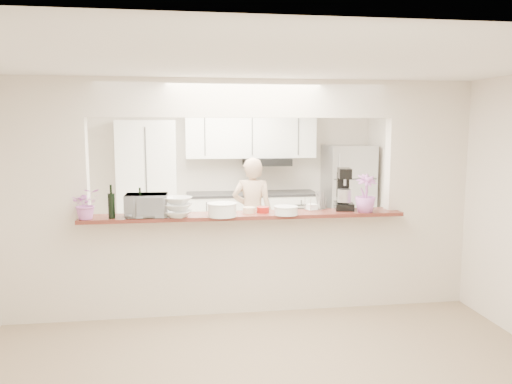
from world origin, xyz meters
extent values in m
plane|color=tan|center=(0.00, 0.00, 0.00)|extent=(6.00, 6.00, 0.00)
cube|color=beige|center=(0.00, 1.55, 0.01)|extent=(5.00, 2.90, 0.01)
cube|color=silver|center=(-2.05, 0.00, 1.25)|extent=(0.90, 0.15, 2.50)
cube|color=silver|center=(2.05, 0.00, 1.25)|extent=(0.90, 0.15, 2.50)
cube|color=silver|center=(0.00, 0.00, 2.30)|extent=(3.20, 0.15, 0.40)
cube|color=silver|center=(0.00, 0.00, 0.53)|extent=(3.20, 0.15, 1.05)
cube|color=brown|center=(0.00, -0.05, 1.07)|extent=(3.40, 0.38, 0.04)
cube|color=white|center=(-1.20, 2.70, 1.05)|extent=(0.90, 0.60, 2.10)
cube|color=white|center=(0.45, 2.70, 0.45)|extent=(2.10, 0.60, 0.90)
cube|color=#2D2D30|center=(0.45, 2.70, 0.92)|extent=(2.10, 0.62, 0.04)
cube|color=white|center=(0.45, 2.83, 1.88)|extent=(2.10, 0.35, 0.75)
cube|color=black|center=(0.70, 2.72, 1.44)|extent=(0.75, 0.45, 0.12)
cube|color=black|center=(1.20, 2.40, 0.50)|extent=(0.55, 0.02, 0.55)
cube|color=#9E9DA2|center=(2.05, 2.65, 0.85)|extent=(0.75, 0.70, 1.70)
imported|color=#C669B8|center=(-1.60, -0.15, 1.25)|extent=(0.34, 0.31, 0.31)
cylinder|color=black|center=(-1.36, -0.15, 1.22)|extent=(0.07, 0.07, 0.25)
cylinder|color=black|center=(-1.36, -0.15, 1.39)|extent=(0.02, 0.02, 0.09)
cylinder|color=black|center=(-1.08, -0.15, 1.20)|extent=(0.06, 0.06, 0.23)
cylinder|color=black|center=(-1.08, -0.15, 1.36)|extent=(0.02, 0.02, 0.08)
imported|color=#B0B1B5|center=(-1.02, -0.10, 1.21)|extent=(0.43, 0.30, 0.23)
imported|color=silver|center=(-0.70, -0.17, 1.19)|extent=(0.36, 0.36, 0.20)
cylinder|color=white|center=(-0.25, -0.19, 1.16)|extent=(0.29, 0.29, 0.13)
cylinder|color=white|center=(-0.25, -0.19, 1.22)|extent=(0.30, 0.30, 0.01)
cylinder|color=white|center=(0.42, -0.19, 1.13)|extent=(0.25, 0.25, 0.08)
cylinder|color=white|center=(0.42, -0.19, 1.18)|extent=(0.26, 0.26, 0.01)
cylinder|color=maroon|center=(0.20, -0.03, 1.12)|extent=(0.13, 0.13, 0.06)
cylinder|color=beige|center=(0.05, -0.03, 1.12)|extent=(0.13, 0.13, 0.06)
cube|color=silver|center=(0.80, 0.05, 1.10)|extent=(0.25, 0.20, 0.01)
cube|color=white|center=(0.80, 0.05, 1.13)|extent=(0.12, 0.12, 0.06)
cube|color=black|center=(1.12, 0.05, 1.13)|extent=(0.25, 0.34, 0.08)
cube|color=black|center=(1.14, 0.16, 1.33)|extent=(0.15, 0.13, 0.33)
cube|color=black|center=(1.12, 0.04, 1.50)|extent=(0.18, 0.28, 0.11)
cylinder|color=#B7B7BC|center=(1.11, -0.01, 1.25)|extent=(0.15, 0.15, 0.14)
imported|color=#CF6FCA|center=(1.30, -0.15, 1.29)|extent=(0.25, 0.25, 0.41)
imported|color=tan|center=(0.31, 1.61, 0.79)|extent=(0.65, 0.51, 1.57)
camera|label=1|loc=(-0.63, -5.24, 2.01)|focal=35.00mm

